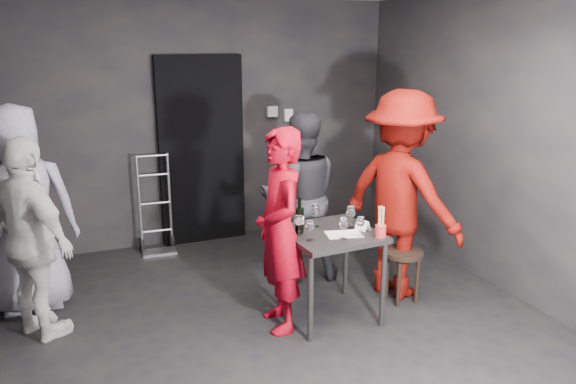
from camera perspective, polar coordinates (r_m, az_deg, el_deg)
name	(u,v)px	position (r m, az deg, el deg)	size (l,w,h in m)	color
floor	(281,339)	(4.53, -0.69, -14.75)	(4.50, 5.00, 0.02)	black
wall_back	(199,123)	(6.38, -9.01, 6.89)	(4.50, 0.04, 2.70)	black
wall_front	(566,338)	(2.05, 26.41, -13.18)	(4.50, 0.04, 2.70)	black
wall_right	(524,149)	(5.26, 22.81, 4.08)	(0.04, 5.00, 2.70)	black
doorway	(202,151)	(6.37, -8.77, 4.15)	(0.95, 0.10, 2.10)	black
wallbox_upper	(272,111)	(6.56, -1.63, 8.19)	(0.12, 0.06, 0.12)	#B7B7B2
wallbox_lower	(288,115)	(6.64, 0.00, 7.84)	(0.10, 0.06, 0.14)	#B7B7B2
hand_truck	(157,233)	(6.32, -13.14, -4.12)	(0.37, 0.32, 1.08)	#B2B2B7
tasting_table	(330,243)	(4.62, 4.33, -5.18)	(0.72, 0.72, 0.75)	black
stool	(403,261)	(5.08, 11.60, -6.86)	(0.35, 0.35, 0.47)	black
server_red	(280,222)	(4.37, -0.83, -3.09)	(0.65, 0.42, 1.77)	#9F0213
woman_black	(300,191)	(5.32, 1.24, 0.14)	(0.85, 0.47, 1.75)	#25252A
man_maroon	(403,171)	(5.01, 11.57, 2.07)	(1.48, 0.69, 2.29)	#6A0A05
bystander_cream	(31,234)	(4.65, -24.61, -3.94)	(0.99, 0.47, 1.69)	silver
bystander_grey	(20,191)	(5.13, -25.61, 0.08)	(1.03, 0.56, 2.10)	gray
tasting_mat	(344,234)	(4.53, 5.68, -4.29)	(0.28, 0.19, 0.00)	white
wine_glass_a	(310,229)	(4.35, 2.24, -3.83)	(0.07, 0.07, 0.18)	white
wine_glass_b	(299,224)	(4.47, 1.11, -3.27)	(0.07, 0.07, 0.18)	white
wine_glass_c	(315,214)	(4.67, 2.80, -2.28)	(0.08, 0.08, 0.22)	white
wine_glass_d	(343,227)	(4.41, 5.65, -3.57)	(0.07, 0.07, 0.19)	white
wine_glass_e	(360,226)	(4.48, 7.38, -3.40)	(0.07, 0.07, 0.18)	white
wine_glass_f	(351,216)	(4.66, 6.39, -2.46)	(0.08, 0.08, 0.20)	white
wine_bottle	(300,220)	(4.51, 1.18, -2.83)	(0.07, 0.07, 0.29)	black
breadstick_cup	(381,222)	(4.48, 9.42, -3.04)	(0.09, 0.09, 0.27)	#B12B22
reserved_card	(361,225)	(4.63, 7.46, -3.35)	(0.07, 0.12, 0.09)	white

